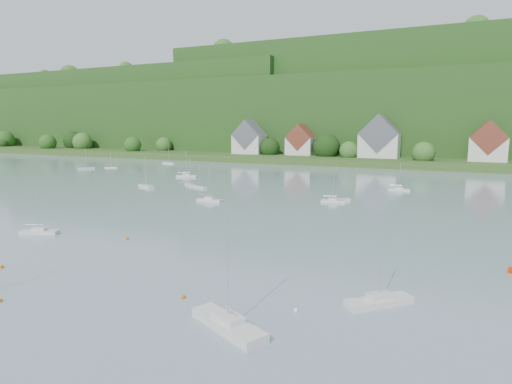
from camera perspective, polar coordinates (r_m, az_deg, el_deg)
far_shore_strip at (r=201.44m, az=15.05°, el=4.30°), size 600.00×60.00×3.00m
forested_ridge at (r=268.73m, az=17.88°, el=9.82°), size 620.00×181.22×69.89m
village_building_0 at (r=205.43m, az=-0.90°, el=6.92°), size 14.00×10.40×16.00m
village_building_1 at (r=197.80m, az=5.94°, el=6.58°), size 12.00×9.36×14.00m
village_building_2 at (r=188.33m, az=16.03°, el=6.63°), size 16.00×11.44×18.00m
village_building_3 at (r=184.42m, az=28.34°, el=5.61°), size 13.00×10.40×15.50m
near_sailboat_3 at (r=42.75m, az=16.00°, el=-13.62°), size 5.97×5.85×8.81m
near_sailboat_4 at (r=36.87m, az=-3.70°, el=-16.95°), size 8.05×5.51×10.65m
near_sailboat_6 at (r=74.08m, az=-26.78°, el=-4.68°), size 5.81×3.69×7.62m
mooring_buoy_0 at (r=48.58m, az=-30.76°, el=-12.36°), size 0.40×0.40×0.40m
mooring_buoy_1 at (r=39.61m, az=-6.01°, el=-15.90°), size 0.47×0.47×0.47m
mooring_buoy_2 at (r=43.42m, az=-9.61°, el=-13.68°), size 0.44×0.44×0.44m
mooring_buoy_3 at (r=66.06m, az=-16.69°, el=-6.03°), size 0.46×0.46×0.46m
mooring_buoy_4 at (r=40.24m, az=5.30°, el=-15.48°), size 0.41×0.41×0.41m
mooring_buoy_5 at (r=59.24m, az=-30.62°, el=-8.63°), size 0.48×0.48×0.48m
far_sailboat_cluster at (r=117.89m, az=9.72°, el=0.86°), size 199.72×74.83×8.71m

